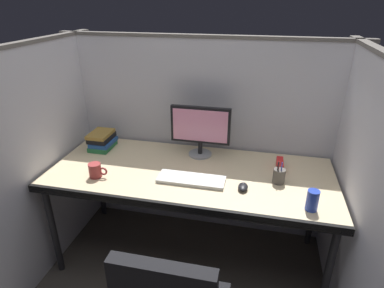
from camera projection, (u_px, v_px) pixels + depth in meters
The scene contains 13 objects.
ground_plane at pixel (181, 286), 2.22m from camera, with size 8.00×8.00×0.00m, color #423D38.
cubicle_partition_rear at pixel (203, 138), 2.55m from camera, with size 2.21×0.06×1.57m.
cubicle_partition_left at pixel (49, 157), 2.26m from camera, with size 0.06×1.41×1.57m.
cubicle_partition_right at pixel (354, 191), 1.87m from camera, with size 0.06×1.41×1.57m.
desk at pixel (190, 178), 2.19m from camera, with size 1.90×0.80×0.74m.
monitor_center at pixel (200, 128), 2.30m from camera, with size 0.43×0.17×0.37m.
keyboard_main at pixel (191, 179), 2.06m from camera, with size 0.43×0.15×0.02m, color silver.
computer_mouse at pixel (243, 187), 1.96m from camera, with size 0.06×0.10×0.04m.
red_stapler at pixel (280, 165), 2.20m from camera, with size 0.04×0.15×0.06m, color red.
pen_cup at pixel (279, 176), 2.02m from camera, with size 0.08×0.08×0.15m.
coffee_mug at pixel (96, 170), 2.09m from camera, with size 0.13×0.08×0.09m.
book_stack at pixel (102, 140), 2.49m from camera, with size 0.17×0.23×0.13m.
soda_can at pixel (312, 200), 1.76m from camera, with size 0.07×0.07×0.12m, color #263FB2.
Camera 1 is at (0.43, -1.55, 1.82)m, focal length 30.17 mm.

